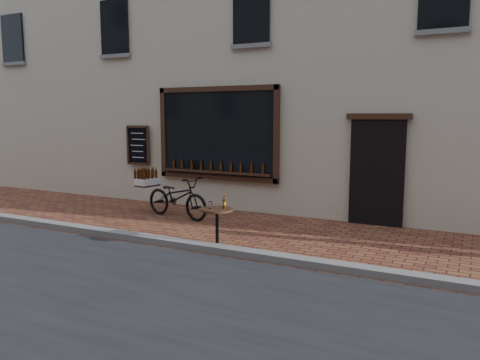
% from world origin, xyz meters
% --- Properties ---
extents(ground, '(90.00, 90.00, 0.00)m').
position_xyz_m(ground, '(0.00, 0.00, 0.00)').
color(ground, '#5E2A1E').
rests_on(ground, ground).
extents(kerb, '(90.00, 0.25, 0.12)m').
position_xyz_m(kerb, '(0.00, 0.20, 0.06)').
color(kerb, slate).
rests_on(kerb, ground).
extents(shop_building, '(28.00, 6.20, 10.00)m').
position_xyz_m(shop_building, '(0.00, 6.50, 5.00)').
color(shop_building, '#BCAE94').
rests_on(shop_building, ground).
extents(cargo_bicycle, '(2.18, 0.95, 1.01)m').
position_xyz_m(cargo_bicycle, '(-2.24, 2.16, 0.48)').
color(cargo_bicycle, black).
rests_on(cargo_bicycle, ground).
extents(bistro_table, '(0.56, 0.56, 0.96)m').
position_xyz_m(bistro_table, '(-0.13, 0.35, 0.51)').
color(bistro_table, black).
rests_on(bistro_table, ground).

